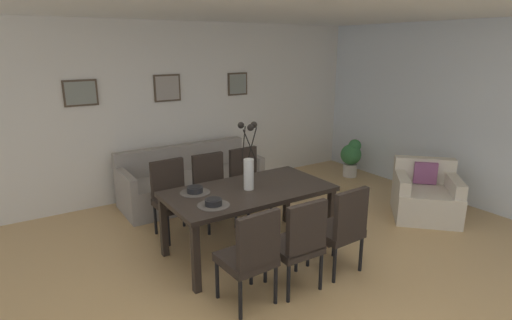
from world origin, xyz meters
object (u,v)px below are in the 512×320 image
(dining_chair_near_left, at_px, (251,253))
(sofa, at_px, (191,183))
(dining_chair_near_right, at_px, (172,195))
(dining_chair_mid_right, at_px, (248,179))
(bowl_near_right, at_px, (195,189))
(framed_picture_left, at_px, (81,93))
(centerpiece_vase, at_px, (249,164))
(dining_chair_far_right, at_px, (212,187))
(dining_table, at_px, (249,196))
(potted_plant, at_px, (351,156))
(dining_chair_mid_left, at_px, (342,226))
(armchair, at_px, (425,196))
(framed_picture_right, at_px, (238,84))
(dining_chair_far_left, at_px, (299,241))
(framed_picture_center, at_px, (167,88))
(bowl_near_left, at_px, (213,202))

(dining_chair_near_left, height_order, sofa, dining_chair_near_left)
(dining_chair_near_right, distance_m, dining_chair_mid_right, 1.08)
(bowl_near_right, bearing_deg, framed_picture_left, 107.96)
(dining_chair_near_right, xyz_separation_m, centerpiece_vase, (0.55, -0.88, 0.51))
(dining_chair_near_left, relative_size, dining_chair_far_right, 1.00)
(dining_table, relative_size, potted_plant, 2.69)
(dining_chair_mid_left, xyz_separation_m, potted_plant, (2.43, 2.23, -0.14))
(dining_chair_near_right, bearing_deg, bowl_near_right, -89.54)
(armchair, bearing_deg, dining_chair_mid_left, -167.98)
(dining_chair_far_right, height_order, framed_picture_left, framed_picture_left)
(dining_chair_near_left, distance_m, bowl_near_right, 1.11)
(sofa, distance_m, framed_picture_right, 1.82)
(dining_chair_near_right, relative_size, framed_picture_right, 2.54)
(dining_table, relative_size, dining_chair_mid_right, 1.96)
(dining_chair_near_left, relative_size, sofa, 0.45)
(dining_chair_near_right, distance_m, dining_chair_far_left, 1.86)
(armchair, bearing_deg, dining_chair_far_right, 152.16)
(bowl_near_right, relative_size, framed_picture_center, 0.42)
(centerpiece_vase, relative_size, armchair, 0.65)
(dining_table, xyz_separation_m, armchair, (2.53, -0.46, -0.38))
(sofa, bearing_deg, armchair, -42.86)
(dining_table, height_order, dining_chair_far_left, dining_chair_far_left)
(dining_chair_mid_left, height_order, bowl_near_left, dining_chair_mid_left)
(bowl_near_right, bearing_deg, dining_chair_near_left, -88.90)
(bowl_near_right, distance_m, armchair, 3.18)
(dining_chair_mid_left, xyz_separation_m, bowl_near_left, (-1.08, 0.67, 0.27))
(dining_chair_mid_left, relative_size, dining_chair_mid_right, 1.00)
(dining_chair_mid_right, bearing_deg, bowl_near_right, -148.03)
(centerpiece_vase, bearing_deg, armchair, -10.39)
(dining_chair_far_right, xyz_separation_m, dining_chair_mid_right, (0.54, 0.01, 0.00))
(dining_chair_mid_right, relative_size, framed_picture_left, 2.11)
(framed_picture_left, bearing_deg, armchair, -36.23)
(centerpiece_vase, relative_size, sofa, 0.36)
(dining_table, height_order, bowl_near_left, bowl_near_left)
(centerpiece_vase, distance_m, framed_picture_center, 2.36)
(dining_chair_mid_right, distance_m, bowl_near_left, 1.56)
(dining_chair_mid_left, bearing_deg, sofa, 99.39)
(armchair, bearing_deg, framed_picture_center, 132.72)
(bowl_near_right, bearing_deg, armchair, -12.42)
(dining_table, xyz_separation_m, framed_picture_center, (-0.00, 2.28, 0.98))
(centerpiece_vase, distance_m, bowl_near_left, 0.63)
(dining_chair_mid_right, distance_m, framed_picture_right, 1.91)
(dining_table, height_order, framed_picture_right, framed_picture_right)
(dining_chair_near_right, xyz_separation_m, bowl_near_right, (0.01, -0.67, 0.27))
(framed_picture_left, bearing_deg, dining_chair_mid_right, -38.50)
(bowl_near_right, bearing_deg, dining_table, -21.62)
(dining_table, xyz_separation_m, dining_chair_near_left, (-0.52, -0.87, -0.15))
(dining_chair_far_left, xyz_separation_m, sofa, (0.12, 2.70, -0.23))
(dining_table, relative_size, bowl_near_right, 10.59)
(dining_chair_far_left, bearing_deg, bowl_near_right, 114.80)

